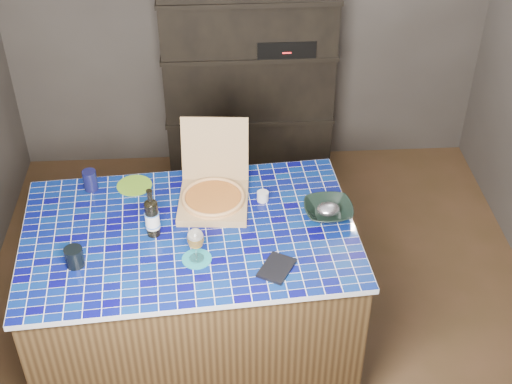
{
  "coord_description": "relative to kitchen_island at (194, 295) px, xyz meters",
  "views": [
    {
      "loc": [
        -0.22,
        -3.05,
        3.27
      ],
      "look_at": [
        -0.04,
        0.0,
        0.95
      ],
      "focal_mm": 50.0,
      "sensor_mm": 36.0,
      "label": 1
    }
  ],
  "objects": [
    {
      "name": "foil_contents",
      "position": [
        0.72,
        0.08,
        0.5
      ],
      "size": [
        0.12,
        0.1,
        0.06
      ],
      "primitive_type": "ellipsoid",
      "color": "#B5B3BF",
      "rests_on": "bowl"
    },
    {
      "name": "mead_bottle",
      "position": [
        -0.18,
        -0.01,
        0.57
      ],
      "size": [
        0.07,
        0.07,
        0.28
      ],
      "color": "black",
      "rests_on": "kitchen_island"
    },
    {
      "name": "teal_trivet",
      "position": [
        0.04,
        -0.22,
        0.47
      ],
      "size": [
        0.15,
        0.15,
        0.01
      ],
      "primitive_type": "cylinder",
      "color": "#197A82",
      "rests_on": "kitchen_island"
    },
    {
      "name": "navy_cup",
      "position": [
        -0.54,
        0.39,
        0.52
      ],
      "size": [
        0.07,
        0.07,
        0.12
      ],
      "primitive_type": "cylinder",
      "color": "#0E0F33",
      "rests_on": "kitchen_island"
    },
    {
      "name": "tumbler",
      "position": [
        -0.54,
        -0.22,
        0.51
      ],
      "size": [
        0.09,
        0.09,
        0.1
      ],
      "primitive_type": "cylinder",
      "color": "black",
      "rests_on": "kitchen_island"
    },
    {
      "name": "bowl",
      "position": [
        0.72,
        0.08,
        0.49
      ],
      "size": [
        0.26,
        0.26,
        0.06
      ],
      "primitive_type": "imported",
      "rotation": [
        0.0,
        0.0,
        0.04
      ],
      "color": "black",
      "rests_on": "kitchen_island"
    },
    {
      "name": "pizza_box",
      "position": [
        0.13,
        0.22,
        0.52
      ],
      "size": [
        0.39,
        0.47,
        0.39
      ],
      "rotation": [
        0.0,
        0.0,
        -0.08
      ],
      "color": "#AC7E58",
      "rests_on": "kitchen_island"
    },
    {
      "name": "white_jar",
      "position": [
        0.39,
        0.23,
        0.49
      ],
      "size": [
        0.06,
        0.06,
        0.05
      ],
      "primitive_type": "cylinder",
      "color": "silver",
      "rests_on": "kitchen_island"
    },
    {
      "name": "room",
      "position": [
        0.39,
        0.28,
        0.79
      ],
      "size": [
        3.5,
        3.5,
        3.5
      ],
      "color": "brown",
      "rests_on": "ground"
    },
    {
      "name": "wine_glass",
      "position": [
        0.04,
        -0.22,
        0.59
      ],
      "size": [
        0.08,
        0.08,
        0.18
      ],
      "color": "white",
      "rests_on": "teal_trivet"
    },
    {
      "name": "dvd_case",
      "position": [
        0.42,
        -0.31,
        0.47
      ],
      "size": [
        0.21,
        0.23,
        0.01
      ],
      "primitive_type": "cube",
      "rotation": [
        0.0,
        0.0,
        -0.52
      ],
      "color": "black",
      "rests_on": "kitchen_island"
    },
    {
      "name": "shelving_unit",
      "position": [
        0.4,
        1.81,
        0.44
      ],
      "size": [
        1.2,
        0.41,
        1.8
      ],
      "color": "black",
      "rests_on": "floor"
    },
    {
      "name": "kitchen_island",
      "position": [
        0.0,
        0.0,
        0.0
      ],
      "size": [
        1.76,
        1.2,
        0.93
      ],
      "rotation": [
        0.0,
        0.0,
        0.08
      ],
      "color": "#4E381E",
      "rests_on": "floor"
    },
    {
      "name": "green_trivet",
      "position": [
        -0.31,
        0.4,
        0.47
      ],
      "size": [
        0.19,
        0.19,
        0.01
      ],
      "primitive_type": "cylinder",
      "color": "#649920",
      "rests_on": "kitchen_island"
    }
  ]
}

